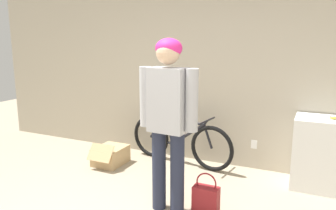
{
  "coord_description": "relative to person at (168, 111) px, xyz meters",
  "views": [
    {
      "loc": [
        1.29,
        -1.96,
        1.77
      ],
      "look_at": [
        -0.05,
        0.93,
        1.13
      ],
      "focal_mm": 35.0,
      "sensor_mm": 36.0,
      "label": 1
    }
  ],
  "objects": [
    {
      "name": "wall_back",
      "position": [
        0.05,
        1.56,
        0.22
      ],
      "size": [
        8.0,
        0.07,
        2.6
      ],
      "color": "#B7AD99",
      "rests_on": "ground_plane"
    },
    {
      "name": "side_shelf",
      "position": [
        1.53,
        1.26,
        -0.64
      ],
      "size": [
        0.82,
        0.5,
        0.87
      ],
      "color": "white",
      "rests_on": "ground_plane"
    },
    {
      "name": "person",
      "position": [
        0.0,
        0.0,
        0.0
      ],
      "size": [
        0.63,
        0.26,
        1.79
      ],
      "rotation": [
        0.0,
        0.0,
        -0.07
      ],
      "color": "#23283D",
      "rests_on": "ground_plane"
    },
    {
      "name": "bicycle",
      "position": [
        -0.41,
        1.28,
        -0.74
      ],
      "size": [
        1.65,
        0.46,
        0.71
      ],
      "rotation": [
        0.0,
        0.0,
        -0.15
      ],
      "color": "black",
      "rests_on": "ground_plane"
    },
    {
      "name": "handbag",
      "position": [
        0.38,
        0.13,
        -0.92
      ],
      "size": [
        0.27,
        0.14,
        0.43
      ],
      "color": "maroon",
      "rests_on": "ground_plane"
    },
    {
      "name": "cardboard_box",
      "position": [
        -1.31,
        0.83,
        -0.95
      ],
      "size": [
        0.39,
        0.55,
        0.34
      ],
      "color": "tan",
      "rests_on": "ground_plane"
    }
  ]
}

